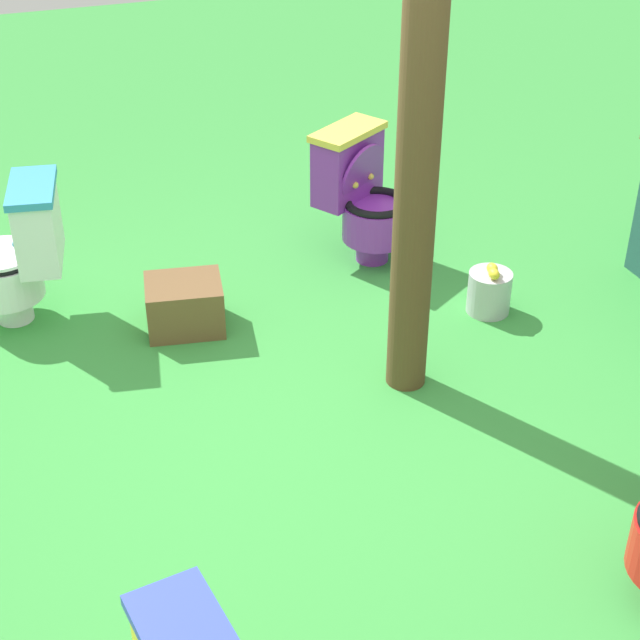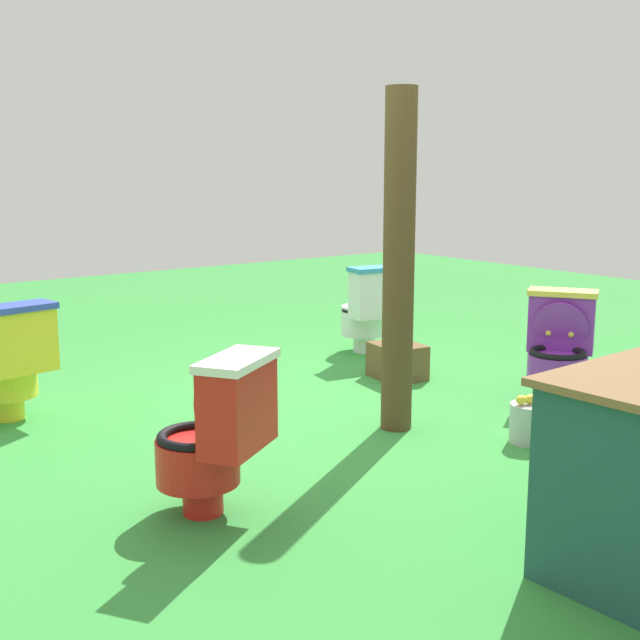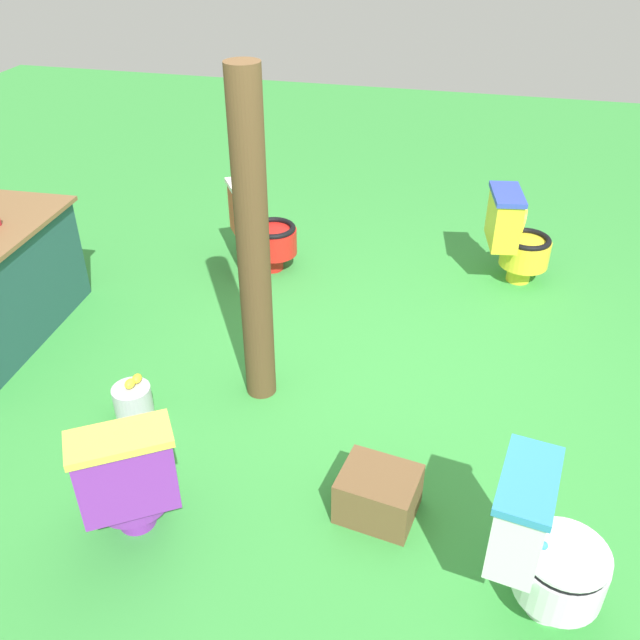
{
  "view_description": "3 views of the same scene",
  "coord_description": "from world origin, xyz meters",
  "px_view_note": "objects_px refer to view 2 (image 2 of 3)",
  "views": [
    {
      "loc": [
        3.23,
        -1.07,
        2.71
      ],
      "look_at": [
        -0.21,
        0.13,
        0.38
      ],
      "focal_mm": 56.24,
      "sensor_mm": 36.0,
      "label": 1
    },
    {
      "loc": [
        2.96,
        3.97,
        1.51
      ],
      "look_at": [
        -0.12,
        -0.14,
        0.55
      ],
      "focal_mm": 46.16,
      "sensor_mm": 36.0,
      "label": 2
    },
    {
      "loc": [
        -3.26,
        -0.58,
        2.67
      ],
      "look_at": [
        -0.02,
        0.2,
        0.48
      ],
      "focal_mm": 38.25,
      "sensor_mm": 36.0,
      "label": 3
    }
  ],
  "objects_px": {
    "toilet_purple": "(559,347)",
    "wooden_post": "(399,263)",
    "toilet_red": "(216,434)",
    "lemon_bucket": "(529,422)",
    "small_crate": "(397,361)",
    "toilet_yellow": "(11,361)",
    "toilet_white": "(369,309)"
  },
  "relations": [
    {
      "from": "toilet_purple",
      "to": "small_crate",
      "type": "distance_m",
      "value": 1.19
    },
    {
      "from": "toilet_red",
      "to": "toilet_yellow",
      "type": "height_order",
      "value": "same"
    },
    {
      "from": "toilet_red",
      "to": "toilet_yellow",
      "type": "xyz_separation_m",
      "value": [
        0.3,
        -1.91,
        0.0
      ]
    },
    {
      "from": "toilet_red",
      "to": "toilet_white",
      "type": "height_order",
      "value": "same"
    },
    {
      "from": "toilet_purple",
      "to": "wooden_post",
      "type": "relative_size",
      "value": 0.37
    },
    {
      "from": "toilet_red",
      "to": "lemon_bucket",
      "type": "relative_size",
      "value": 2.63
    },
    {
      "from": "toilet_red",
      "to": "toilet_purple",
      "type": "relative_size",
      "value": 1.0
    },
    {
      "from": "toilet_purple",
      "to": "wooden_post",
      "type": "distance_m",
      "value": 1.34
    },
    {
      "from": "toilet_red",
      "to": "toilet_yellow",
      "type": "bearing_deg",
      "value": 66.06
    },
    {
      "from": "lemon_bucket",
      "to": "toilet_yellow",
      "type": "bearing_deg",
      "value": -44.06
    },
    {
      "from": "small_crate",
      "to": "toilet_white",
      "type": "bearing_deg",
      "value": -115.27
    },
    {
      "from": "wooden_post",
      "to": "lemon_bucket",
      "type": "height_order",
      "value": "wooden_post"
    },
    {
      "from": "toilet_white",
      "to": "small_crate",
      "type": "relative_size",
      "value": 1.96
    },
    {
      "from": "toilet_purple",
      "to": "toilet_white",
      "type": "bearing_deg",
      "value": -30.97
    },
    {
      "from": "toilet_white",
      "to": "small_crate",
      "type": "height_order",
      "value": "toilet_white"
    },
    {
      "from": "toilet_red",
      "to": "small_crate",
      "type": "relative_size",
      "value": 1.96
    },
    {
      "from": "toilet_yellow",
      "to": "small_crate",
      "type": "xyz_separation_m",
      "value": [
        -2.53,
        0.61,
        -0.25
      ]
    },
    {
      "from": "small_crate",
      "to": "toilet_red",
      "type": "bearing_deg",
      "value": 30.18
    },
    {
      "from": "toilet_white",
      "to": "wooden_post",
      "type": "relative_size",
      "value": 0.37
    },
    {
      "from": "toilet_purple",
      "to": "lemon_bucket",
      "type": "distance_m",
      "value": 0.89
    },
    {
      "from": "toilet_red",
      "to": "toilet_yellow",
      "type": "relative_size",
      "value": 1.0
    },
    {
      "from": "toilet_white",
      "to": "toilet_yellow",
      "type": "relative_size",
      "value": 1.0
    },
    {
      "from": "wooden_post",
      "to": "toilet_purple",
      "type": "bearing_deg",
      "value": 168.48
    },
    {
      "from": "lemon_bucket",
      "to": "small_crate",
      "type": "bearing_deg",
      "value": -103.69
    },
    {
      "from": "toilet_white",
      "to": "toilet_yellow",
      "type": "height_order",
      "value": "same"
    },
    {
      "from": "toilet_yellow",
      "to": "wooden_post",
      "type": "height_order",
      "value": "wooden_post"
    },
    {
      "from": "toilet_purple",
      "to": "toilet_yellow",
      "type": "bearing_deg",
      "value": 27.06
    },
    {
      "from": "toilet_white",
      "to": "small_crate",
      "type": "xyz_separation_m",
      "value": [
        0.34,
        0.73,
        -0.24
      ]
    },
    {
      "from": "toilet_red",
      "to": "small_crate",
      "type": "xyz_separation_m",
      "value": [
        -2.23,
        -1.3,
        -0.25
      ]
    },
    {
      "from": "lemon_bucket",
      "to": "toilet_red",
      "type": "bearing_deg",
      "value": -5.76
    },
    {
      "from": "toilet_purple",
      "to": "lemon_bucket",
      "type": "height_order",
      "value": "toilet_purple"
    },
    {
      "from": "toilet_white",
      "to": "toilet_purple",
      "type": "bearing_deg",
      "value": -78.87
    }
  ]
}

